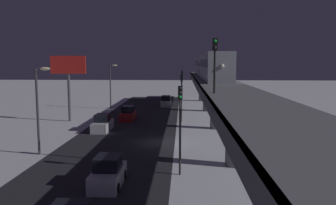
{
  "coord_description": "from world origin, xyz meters",
  "views": [
    {
      "loc": [
        -2.21,
        33.88,
        8.06
      ],
      "look_at": [
        0.22,
        -21.84,
        1.48
      ],
      "focal_mm": 36.69,
      "sensor_mm": 36.0,
      "label": 1
    }
  ],
  "objects_px": {
    "rail_signal": "(215,56)",
    "sedan_red": "(128,114)",
    "sedan_silver": "(166,102)",
    "commercial_billboard": "(68,71)",
    "sedan_white_2": "(103,124)",
    "traffic_light_near": "(180,117)",
    "subway_train": "(209,65)",
    "traffic_light_far": "(182,82)",
    "traffic_light_mid": "(182,91)",
    "sedan_white": "(108,174)"
  },
  "relations": [
    {
      "from": "traffic_light_far",
      "to": "subway_train",
      "type": "bearing_deg",
      "value": 106.48
    },
    {
      "from": "rail_signal",
      "to": "traffic_light_mid",
      "type": "distance_m",
      "value": 21.52
    },
    {
      "from": "rail_signal",
      "to": "sedan_silver",
      "type": "height_order",
      "value": "rail_signal"
    },
    {
      "from": "subway_train",
      "to": "sedan_white_2",
      "type": "distance_m",
      "value": 20.94
    },
    {
      "from": "subway_train",
      "to": "commercial_billboard",
      "type": "bearing_deg",
      "value": 22.77
    },
    {
      "from": "subway_train",
      "to": "sedan_silver",
      "type": "distance_m",
      "value": 12.81
    },
    {
      "from": "subway_train",
      "to": "traffic_light_far",
      "type": "distance_m",
      "value": 15.23
    },
    {
      "from": "sedan_red",
      "to": "traffic_light_near",
      "type": "distance_m",
      "value": 24.79
    },
    {
      "from": "sedan_red",
      "to": "traffic_light_mid",
      "type": "height_order",
      "value": "traffic_light_mid"
    },
    {
      "from": "rail_signal",
      "to": "sedan_white",
      "type": "xyz_separation_m",
      "value": [
        7.18,
        3.62,
        -7.73
      ]
    },
    {
      "from": "traffic_light_mid",
      "to": "rail_signal",
      "type": "bearing_deg",
      "value": 96.77
    },
    {
      "from": "rail_signal",
      "to": "traffic_light_near",
      "type": "xyz_separation_m",
      "value": [
        2.48,
        1.25,
        -4.32
      ]
    },
    {
      "from": "sedan_white",
      "to": "sedan_white_2",
      "type": "distance_m",
      "value": 18.6
    },
    {
      "from": "sedan_silver",
      "to": "sedan_white",
      "type": "bearing_deg",
      "value": -92.53
    },
    {
      "from": "subway_train",
      "to": "sedan_red",
      "type": "xyz_separation_m",
      "value": [
        11.71,
        6.76,
        -6.77
      ]
    },
    {
      "from": "sedan_white",
      "to": "sedan_silver",
      "type": "xyz_separation_m",
      "value": [
        -1.8,
        -40.73,
        0.01
      ]
    },
    {
      "from": "sedan_white",
      "to": "commercial_billboard",
      "type": "relative_size",
      "value": 0.46
    },
    {
      "from": "sedan_red",
      "to": "rail_signal",
      "type": "bearing_deg",
      "value": 114.29
    },
    {
      "from": "sedan_white",
      "to": "traffic_light_mid",
      "type": "xyz_separation_m",
      "value": [
        -4.7,
        -24.56,
        3.41
      ]
    },
    {
      "from": "traffic_light_near",
      "to": "rail_signal",
      "type": "bearing_deg",
      "value": -153.23
    },
    {
      "from": "sedan_white",
      "to": "traffic_light_far",
      "type": "relative_size",
      "value": 0.64
    },
    {
      "from": "rail_signal",
      "to": "subway_train",
      "type": "bearing_deg",
      "value": -93.43
    },
    {
      "from": "traffic_light_mid",
      "to": "traffic_light_far",
      "type": "relative_size",
      "value": 1.0
    },
    {
      "from": "rail_signal",
      "to": "sedan_red",
      "type": "height_order",
      "value": "rail_signal"
    },
    {
      "from": "sedan_white",
      "to": "sedan_silver",
      "type": "height_order",
      "value": "same"
    },
    {
      "from": "subway_train",
      "to": "traffic_light_far",
      "type": "relative_size",
      "value": 5.76
    },
    {
      "from": "sedan_silver",
      "to": "traffic_light_mid",
      "type": "height_order",
      "value": "traffic_light_mid"
    },
    {
      "from": "rail_signal",
      "to": "commercial_billboard",
      "type": "height_order",
      "value": "rail_signal"
    },
    {
      "from": "sedan_red",
      "to": "subway_train",
      "type": "bearing_deg",
      "value": -150.01
    },
    {
      "from": "traffic_light_far",
      "to": "sedan_white_2",
      "type": "bearing_deg",
      "value": 72.06
    },
    {
      "from": "sedan_white",
      "to": "subway_train",
      "type": "bearing_deg",
      "value": 74.67
    },
    {
      "from": "sedan_silver",
      "to": "sedan_red",
      "type": "relative_size",
      "value": 0.89
    },
    {
      "from": "sedan_white",
      "to": "traffic_light_far",
      "type": "bearing_deg",
      "value": 84.26
    },
    {
      "from": "sedan_red",
      "to": "commercial_billboard",
      "type": "distance_m",
      "value": 9.98
    },
    {
      "from": "rail_signal",
      "to": "sedan_silver",
      "type": "relative_size",
      "value": 0.98
    },
    {
      "from": "subway_train",
      "to": "rail_signal",
      "type": "xyz_separation_m",
      "value": [
        1.73,
        28.89,
        0.95
      ]
    },
    {
      "from": "sedan_white",
      "to": "traffic_light_far",
      "type": "distance_m",
      "value": 47.1
    },
    {
      "from": "sedan_silver",
      "to": "commercial_billboard",
      "type": "height_order",
      "value": "commercial_billboard"
    },
    {
      "from": "sedan_white_2",
      "to": "traffic_light_near",
      "type": "distance_m",
      "value": 18.52
    },
    {
      "from": "sedan_silver",
      "to": "rail_signal",
      "type": "bearing_deg",
      "value": -81.75
    },
    {
      "from": "rail_signal",
      "to": "traffic_light_far",
      "type": "xyz_separation_m",
      "value": [
        2.48,
        -43.12,
        -4.32
      ]
    },
    {
      "from": "sedan_white",
      "to": "sedan_red",
      "type": "distance_m",
      "value": 25.9
    },
    {
      "from": "traffic_light_far",
      "to": "sedan_red",
      "type": "bearing_deg",
      "value": 70.35
    },
    {
      "from": "sedan_white",
      "to": "traffic_light_near",
      "type": "relative_size",
      "value": 0.64
    },
    {
      "from": "sedan_white_2",
      "to": "rail_signal",
      "type": "bearing_deg",
      "value": 129.3
    },
    {
      "from": "sedan_white",
      "to": "commercial_billboard",
      "type": "xyz_separation_m",
      "value": [
        10.62,
        -24.31,
        6.04
      ]
    },
    {
      "from": "subway_train",
      "to": "sedan_white",
      "type": "relative_size",
      "value": 8.99
    },
    {
      "from": "sedan_silver",
      "to": "commercial_billboard",
      "type": "distance_m",
      "value": 21.46
    },
    {
      "from": "traffic_light_near",
      "to": "traffic_light_far",
      "type": "bearing_deg",
      "value": -90.0
    },
    {
      "from": "sedan_red",
      "to": "traffic_light_far",
      "type": "relative_size",
      "value": 0.71
    }
  ]
}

